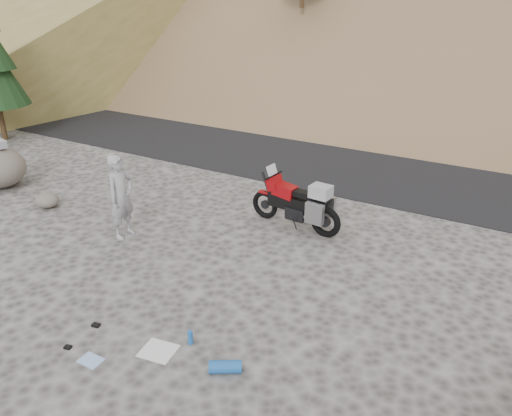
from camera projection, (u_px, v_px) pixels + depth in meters
The scene contains 12 objects.
ground at pixel (159, 282), 9.23m from camera, with size 140.00×140.00×0.00m, color #3C3937.
road at pixel (341, 154), 16.31m from camera, with size 120.00×7.00×0.05m, color black.
motorcycle at pixel (299, 204), 11.08m from camera, with size 2.31×0.79×1.37m.
man at pixel (126, 235), 10.97m from camera, with size 0.67×0.44×1.85m, color #99989E.
small_rock at pixel (47, 200), 12.31m from camera, with size 0.63×0.58×0.36m.
gear_white_cloth at pixel (158, 351), 7.48m from camera, with size 0.51×0.45×0.02m, color white.
gear_blue_mat at pixel (225, 367), 7.05m from camera, with size 0.19×0.19×0.46m, color #1C59A9.
gear_bottle at pixel (190, 338), 7.60m from camera, with size 0.08×0.08×0.22m, color #1C59A9.
gear_funnel at pixel (222, 365), 7.10m from camera, with size 0.13×0.13×0.17m, color red.
gear_glove_a at pixel (96, 325), 8.03m from camera, with size 0.13×0.09×0.04m, color black.
gear_glove_b at pixel (68, 347), 7.54m from camera, with size 0.11×0.08×0.04m, color black.
gear_blue_cloth at pixel (91, 360), 7.29m from camera, with size 0.34×0.25×0.01m, color #96B5E7.
Camera 1 is at (5.53, -5.87, 5.01)m, focal length 35.00 mm.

